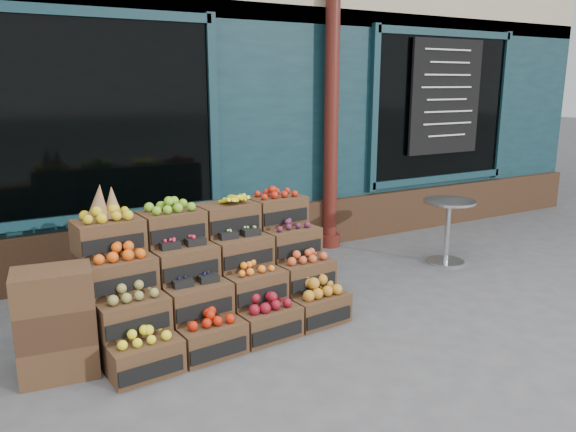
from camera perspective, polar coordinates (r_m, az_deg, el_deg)
ground at (r=5.22m, az=5.83°, el=-10.42°), size 60.00×60.00×0.00m
shop_facade at (r=9.41m, az=-12.82°, el=14.87°), size 12.00×6.24×4.80m
crate_display at (r=4.95m, az=-7.64°, el=-6.69°), size 2.22×1.22×1.34m
spare_crates at (r=4.46m, az=-22.51°, el=-10.03°), size 0.59×0.44×0.81m
bistro_table at (r=6.88m, az=15.92°, el=-0.80°), size 0.61×0.61×0.76m
shopkeeper at (r=6.90m, az=-23.32°, el=3.17°), size 0.76×0.51×2.02m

